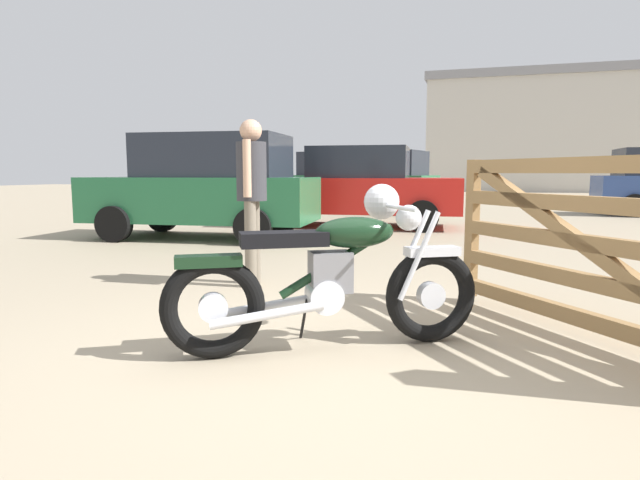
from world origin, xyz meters
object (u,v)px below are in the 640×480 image
(vintage_motorcycle, at_px, (334,274))
(silver_sedan_mid, at_px, (356,179))
(red_hatchback_near, at_px, (206,186))
(bystander, at_px, (252,185))
(dark_sedan_left, at_px, (359,187))
(timber_gate, at_px, (623,243))

(vintage_motorcycle, distance_m, silver_sedan_mid, 12.38)
(red_hatchback_near, bearing_deg, vintage_motorcycle, 120.77)
(bystander, relative_size, red_hatchback_near, 0.41)
(bystander, distance_m, dark_sedan_left, 6.17)
(bystander, xyz_separation_m, red_hatchback_near, (-2.39, 3.40, -0.10))
(vintage_motorcycle, height_order, red_hatchback_near, red_hatchback_near)
(dark_sedan_left, height_order, silver_sedan_mid, silver_sedan_mid)
(dark_sedan_left, bearing_deg, timber_gate, 109.85)
(silver_sedan_mid, bearing_deg, bystander, 108.58)
(vintage_motorcycle, bearing_deg, bystander, 98.28)
(dark_sedan_left, relative_size, silver_sedan_mid, 0.87)
(timber_gate, xyz_separation_m, red_hatchback_near, (-5.46, 4.61, 0.21))
(timber_gate, relative_size, dark_sedan_left, 0.47)
(dark_sedan_left, bearing_deg, bystander, 88.10)
(timber_gate, distance_m, red_hatchback_near, 7.15)
(silver_sedan_mid, bearing_deg, vintage_motorcycle, 113.64)
(bystander, xyz_separation_m, dark_sedan_left, (-0.31, 6.16, -0.18))
(timber_gate, xyz_separation_m, bystander, (-3.06, 1.21, 0.32))
(bystander, xyz_separation_m, silver_sedan_mid, (-1.37, 10.42, -0.08))
(silver_sedan_mid, relative_size, red_hatchback_near, 1.23)
(bystander, bearing_deg, vintage_motorcycle, -63.13)
(timber_gate, bearing_deg, silver_sedan_mid, -18.27)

